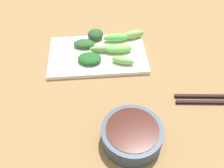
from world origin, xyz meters
TOP-DOWN VIEW (x-y plane):
  - tabletop at (0.00, 0.00)m, footprint 2.10×2.10m
  - sauce_bowl at (-0.18, -0.03)m, footprint 0.13×0.13m
  - serving_plate at (0.11, 0.03)m, footprint 0.18×0.28m
  - broccoli_leafy_0 at (0.19, 0.03)m, footprint 0.05×0.05m
  - broccoli_leafy_1 at (0.08, 0.05)m, footprint 0.06×0.07m
  - broccoli_stalk_2 at (0.17, -0.03)m, footprint 0.02×0.08m
  - broccoli_stalk_3 at (0.12, 0.01)m, footprint 0.02×0.09m
  - broccoli_stalk_4 at (0.06, -0.04)m, footprint 0.04×0.07m
  - broccoli_stalk_5 at (0.11, -0.03)m, footprint 0.03×0.08m
  - broccoli_stalk_6 at (0.18, -0.08)m, footprint 0.04×0.08m
  - broccoli_leafy_7 at (0.15, 0.07)m, footprint 0.05×0.07m
  - chopsticks at (-0.09, -0.27)m, footprint 0.05×0.23m

SIDE VIEW (x-z plane):
  - tabletop at x=0.00m, z-range 0.00..0.02m
  - chopsticks at x=-0.09m, z-range 0.02..0.03m
  - serving_plate at x=0.11m, z-range 0.02..0.03m
  - broccoli_leafy_1 at x=0.08m, z-range 0.03..0.05m
  - broccoli_leafy_7 at x=0.15m, z-range 0.03..0.05m
  - broccoli_stalk_3 at x=0.12m, z-range 0.03..0.05m
  - broccoli_stalk_4 at x=0.06m, z-range 0.03..0.05m
  - sauce_bowl at x=-0.18m, z-range 0.02..0.07m
  - broccoli_stalk_5 at x=0.11m, z-range 0.03..0.06m
  - broccoli_stalk_2 at x=0.17m, z-range 0.03..0.06m
  - broccoli_stalk_6 at x=0.18m, z-range 0.03..0.06m
  - broccoli_leafy_0 at x=0.19m, z-range 0.03..0.06m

